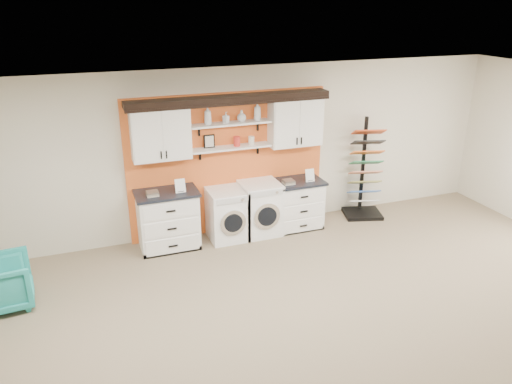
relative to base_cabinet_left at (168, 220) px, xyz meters
name	(u,v)px	position (x,y,z in m)	size (l,w,h in m)	color
floor	(340,378)	(1.13, -3.64, -0.48)	(10.00, 10.00, 0.00)	#837158
ceiling	(360,123)	(1.13, -3.64, 2.32)	(10.00, 10.00, 0.00)	white
wall_back	(228,152)	(1.13, 0.36, 0.92)	(10.00, 10.00, 0.00)	beige
accent_panel	(229,164)	(1.13, 0.32, 0.72)	(3.40, 0.07, 2.40)	orange
upper_cabinet_left	(160,133)	(0.00, 0.15, 1.40)	(0.90, 0.35, 0.84)	white
upper_cabinet_right	(295,121)	(2.26, 0.15, 1.40)	(0.90, 0.35, 0.84)	white
shelf_lower	(231,148)	(1.13, 0.16, 1.05)	(1.32, 0.28, 0.03)	white
shelf_upper	(231,123)	(1.13, 0.16, 1.45)	(1.32, 0.28, 0.03)	white
crown_molding	(230,98)	(1.13, 0.17, 1.84)	(3.30, 0.41, 0.13)	black
picture_frame	(209,141)	(0.78, 0.21, 1.17)	(0.18, 0.02, 0.22)	black
canister_red	(237,141)	(1.23, 0.16, 1.14)	(0.11, 0.11, 0.16)	red
canister_cream	(251,140)	(1.48, 0.16, 1.13)	(0.10, 0.10, 0.14)	silver
base_cabinet_left	(168,220)	(0.00, 0.00, 0.00)	(0.99, 0.66, 0.97)	white
base_cabinet_right	(296,204)	(2.26, 0.00, -0.05)	(0.89, 0.66, 0.87)	white
washer	(227,214)	(0.99, 0.00, -0.05)	(0.62, 0.71, 0.86)	white
dryer	(260,208)	(1.57, 0.00, -0.03)	(0.65, 0.71, 0.91)	white
sample_rack	(364,187)	(3.63, 0.04, 0.08)	(0.79, 0.72, 1.83)	black
armchair	(2,283)	(-2.36, -0.91, -0.15)	(0.72, 0.74, 0.67)	teal
soap_bottle_a	(208,115)	(0.76, 0.16, 1.61)	(0.11, 0.12, 0.30)	silver
soap_bottle_b	(226,118)	(1.05, 0.16, 1.55)	(0.08, 0.08, 0.17)	silver
soap_bottle_c	(242,116)	(1.31, 0.16, 1.56)	(0.15, 0.15, 0.19)	silver
soap_bottle_d	(257,111)	(1.59, 0.16, 1.61)	(0.12, 0.12, 0.30)	silver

